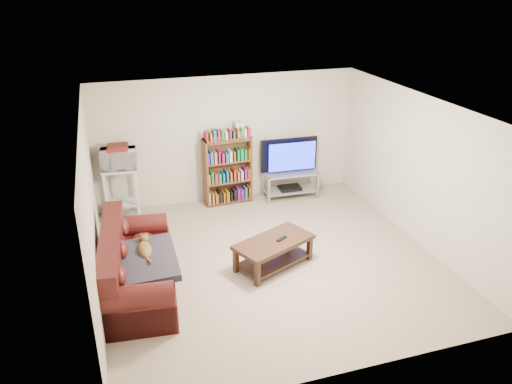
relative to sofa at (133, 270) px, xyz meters
name	(u,v)px	position (x,y,z in m)	size (l,w,h in m)	color
floor	(270,260)	(2.06, 0.18, -0.32)	(5.00, 5.00, 0.00)	tan
ceiling	(272,108)	(2.06, 0.18, 2.08)	(5.00, 5.00, 0.00)	white
wall_back	(228,139)	(2.06, 2.68, 0.88)	(5.00, 5.00, 0.00)	beige
wall_front	(351,283)	(2.06, -2.32, 0.88)	(5.00, 5.00, 0.00)	beige
wall_left	(91,212)	(-0.44, 0.18, 0.88)	(5.00, 5.00, 0.00)	beige
wall_right	(419,171)	(4.56, 0.18, 0.88)	(5.00, 5.00, 0.00)	beige
sofa	(133,270)	(0.00, 0.00, 0.00)	(1.12, 2.22, 0.92)	#451311
blanket	(145,261)	(0.17, -0.16, 0.22)	(0.83, 1.07, 0.10)	#2F2C37
cat	(145,250)	(0.19, 0.03, 0.28)	(0.23, 0.58, 0.18)	brown
coffee_table	(274,248)	(2.07, 0.02, -0.02)	(1.33, 1.03, 0.43)	#351F12
remote	(282,239)	(2.19, 0.02, 0.12)	(0.20, 0.05, 0.02)	black
tv_stand	(290,180)	(3.21, 2.33, 0.03)	(1.07, 0.51, 0.53)	#999EA3
television	(291,156)	(3.21, 2.33, 0.53)	(1.14, 0.15, 0.65)	black
dvd_player	(290,188)	(3.21, 2.33, -0.13)	(0.42, 0.30, 0.06)	black
bookshelf	(228,170)	(1.99, 2.44, 0.35)	(0.92, 0.34, 1.30)	#56331E
shelf_clutter	(232,132)	(2.09, 2.46, 1.09)	(0.67, 0.24, 0.28)	silver
microwave_stand	(122,186)	(0.03, 2.36, 0.30)	(0.65, 0.50, 0.97)	silver
microwave	(118,159)	(0.03, 2.36, 0.81)	(0.60, 0.41, 0.33)	silver
game_boxes	(117,148)	(0.03, 2.36, 1.00)	(0.35, 0.31, 0.05)	maroon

